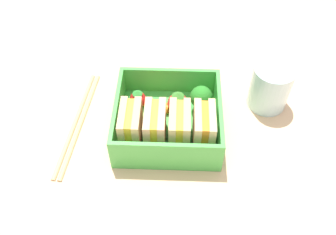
% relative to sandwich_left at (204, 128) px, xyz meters
% --- Properties ---
extents(ground_plane, '(1.20, 1.20, 0.02)m').
position_rel_sandwich_left_xyz_m(ground_plane, '(0.05, -0.03, -0.05)').
color(ground_plane, '#E0B18E').
extents(bento_tray, '(0.15, 0.15, 0.01)m').
position_rel_sandwich_left_xyz_m(bento_tray, '(0.05, -0.03, -0.04)').
color(bento_tray, green).
rests_on(bento_tray, ground_plane).
extents(bento_rim, '(0.15, 0.15, 0.05)m').
position_rel_sandwich_left_xyz_m(bento_rim, '(0.05, -0.03, -0.01)').
color(bento_rim, green).
rests_on(bento_rim, bento_tray).
extents(sandwich_left, '(0.03, 0.06, 0.06)m').
position_rel_sandwich_left_xyz_m(sandwich_left, '(0.00, 0.00, 0.00)').
color(sandwich_left, '#D8BC84').
rests_on(sandwich_left, bento_tray).
extents(sandwich_center_left, '(0.03, 0.06, 0.06)m').
position_rel_sandwich_left_xyz_m(sandwich_center_left, '(0.03, 0.00, 0.00)').
color(sandwich_center_left, '#D3B37B').
rests_on(sandwich_center_left, bento_tray).
extents(sandwich_center, '(0.03, 0.06, 0.06)m').
position_rel_sandwich_left_xyz_m(sandwich_center, '(0.07, 0.00, 0.00)').
color(sandwich_center, '#E4B387').
rests_on(sandwich_center, bento_tray).
extents(sandwich_center_right, '(0.03, 0.06, 0.06)m').
position_rel_sandwich_left_xyz_m(sandwich_center_right, '(0.10, 0.00, 0.00)').
color(sandwich_center_right, '#D7B77B').
rests_on(sandwich_center_right, bento_tray).
extents(broccoli_floret, '(0.03, 0.03, 0.05)m').
position_rel_sandwich_left_xyz_m(broccoli_floret, '(0.00, -0.06, -0.00)').
color(broccoli_floret, '#8FD16A').
rests_on(broccoli_floret, bento_tray).
extents(strawberry_far_left, '(0.03, 0.03, 0.04)m').
position_rel_sandwich_left_xyz_m(strawberry_far_left, '(0.04, -0.06, -0.01)').
color(strawberry_far_left, red).
rests_on(strawberry_far_left, bento_tray).
extents(carrot_stick_far_left, '(0.04, 0.03, 0.02)m').
position_rel_sandwich_left_xyz_m(carrot_stick_far_left, '(0.07, -0.06, -0.02)').
color(carrot_stick_far_left, orange).
rests_on(carrot_stick_far_left, bento_tray).
extents(strawberry_left, '(0.03, 0.03, 0.03)m').
position_rel_sandwich_left_xyz_m(strawberry_left, '(0.10, -0.07, -0.02)').
color(strawberry_left, red).
rests_on(strawberry_left, bento_tray).
extents(chopstick_pair, '(0.04, 0.21, 0.01)m').
position_rel_sandwich_left_xyz_m(chopstick_pair, '(0.19, -0.04, -0.04)').
color(chopstick_pair, tan).
rests_on(chopstick_pair, ground_plane).
extents(drinking_glass, '(0.06, 0.06, 0.07)m').
position_rel_sandwich_left_xyz_m(drinking_glass, '(-0.11, -0.09, -0.01)').
color(drinking_glass, silver).
rests_on(drinking_glass, ground_plane).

